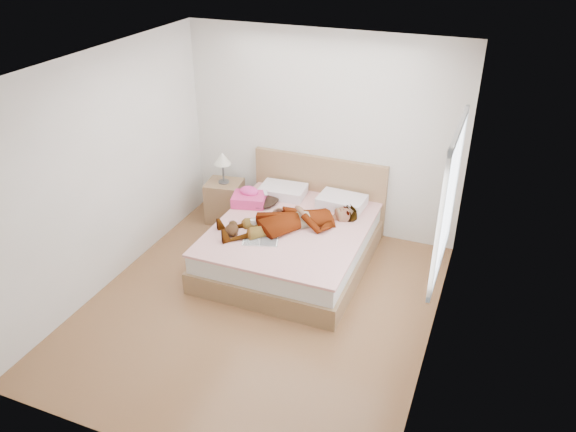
% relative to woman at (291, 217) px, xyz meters
% --- Properties ---
extents(ground, '(4.00, 4.00, 0.00)m').
position_rel_woman_xyz_m(ground, '(0.01, -0.96, -0.63)').
color(ground, '#56301A').
rests_on(ground, ground).
extents(woman, '(1.75, 1.57, 0.24)m').
position_rel_woman_xyz_m(woman, '(0.00, 0.00, 0.00)').
color(woman, silver).
rests_on(woman, bed).
extents(hair, '(0.50, 0.59, 0.08)m').
position_rel_woman_xyz_m(hair, '(-0.57, 0.45, -0.08)').
color(hair, black).
rests_on(hair, bed).
extents(phone, '(0.08, 0.09, 0.05)m').
position_rel_woman_xyz_m(phone, '(-0.50, 0.40, 0.04)').
color(phone, silver).
rests_on(phone, bed).
extents(room_shell, '(4.00, 4.00, 4.00)m').
position_rel_woman_xyz_m(room_shell, '(1.78, -0.66, 0.87)').
color(room_shell, white).
rests_on(room_shell, ground).
extents(bed, '(1.80, 2.08, 1.00)m').
position_rel_woman_xyz_m(bed, '(0.01, 0.08, -0.35)').
color(bed, brown).
rests_on(bed, ground).
extents(towel, '(0.48, 0.42, 0.22)m').
position_rel_woman_xyz_m(towel, '(-0.70, 0.33, -0.03)').
color(towel, '#FF4580').
rests_on(towel, bed).
extents(magazine, '(0.46, 0.37, 0.02)m').
position_rel_woman_xyz_m(magazine, '(-0.19, -0.44, -0.11)').
color(magazine, white).
rests_on(magazine, bed).
extents(coffee_mug, '(0.14, 0.11, 0.10)m').
position_rel_woman_xyz_m(coffee_mug, '(-0.39, -0.18, -0.07)').
color(coffee_mug, white).
rests_on(coffee_mug, bed).
extents(plush_toy, '(0.21, 0.27, 0.14)m').
position_rel_woman_xyz_m(plush_toy, '(-0.55, -0.43, -0.05)').
color(plush_toy, '#321D0D').
rests_on(plush_toy, bed).
extents(nightstand, '(0.52, 0.48, 1.00)m').
position_rel_woman_xyz_m(nightstand, '(-1.23, 0.67, -0.30)').
color(nightstand, brown).
rests_on(nightstand, ground).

